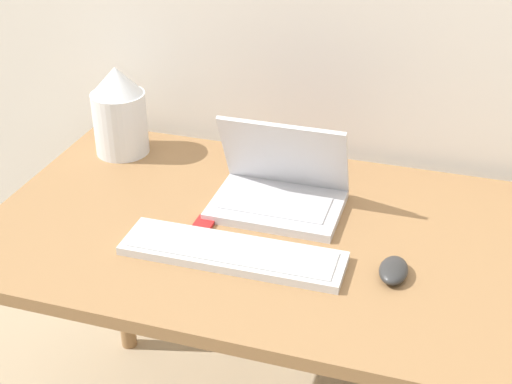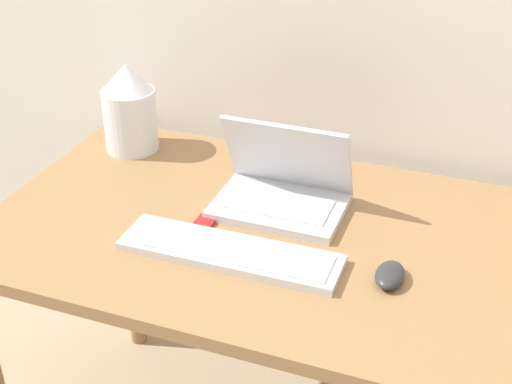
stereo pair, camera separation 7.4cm
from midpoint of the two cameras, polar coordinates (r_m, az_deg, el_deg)
desk at (r=1.60m, az=4.10°, el=-5.97°), size 1.34×0.75×0.77m
laptop at (r=1.62m, az=3.44°, el=0.29°), size 0.29×0.21×0.21m
keyboard at (r=1.47m, az=-0.64°, el=-4.86°), size 0.47×0.13×0.02m
mouse at (r=1.43m, az=12.15°, el=-6.53°), size 0.06×0.09×0.03m
vase at (r=1.88m, az=-8.98°, el=6.61°), size 0.14×0.14×0.23m
mp3_player at (r=1.58m, az=-2.75°, el=-2.44°), size 0.04×0.06×0.01m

